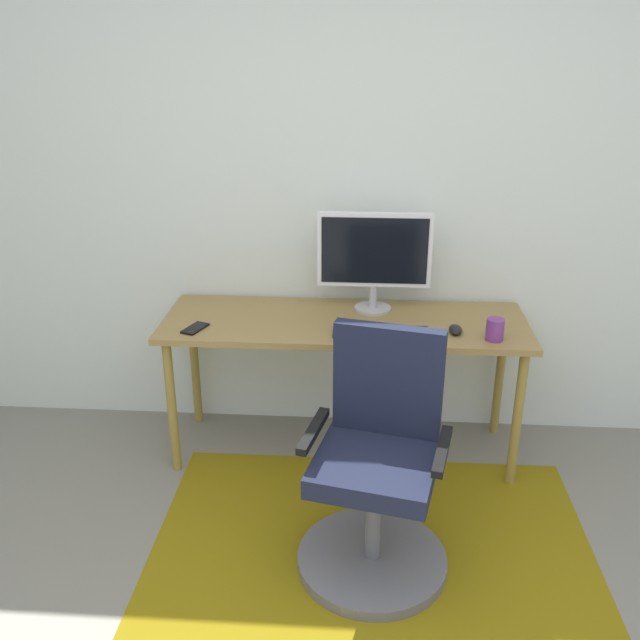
{
  "coord_description": "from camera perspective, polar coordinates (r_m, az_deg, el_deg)",
  "views": [
    {
      "loc": [
        0.1,
        -1.17,
        1.96
      ],
      "look_at": [
        -0.09,
        1.59,
        0.82
      ],
      "focal_mm": 38.55,
      "sensor_mm": 36.0,
      "label": 1
    }
  ],
  "objects": [
    {
      "name": "wall_back",
      "position": [
        3.44,
        2.23,
        11.32
      ],
      "size": [
        6.0,
        0.1,
        2.6
      ],
      "primitive_type": "cube",
      "color": "silver",
      "rests_on": "ground"
    },
    {
      "name": "area_rug",
      "position": [
        3.0,
        4.31,
        -18.31
      ],
      "size": [
        1.82,
        1.29,
        0.01
      ],
      "primitive_type": "cube",
      "color": "#7C670D",
      "rests_on": "ground"
    },
    {
      "name": "desk",
      "position": [
        3.29,
        2.04,
        -1.12
      ],
      "size": [
        1.73,
        0.58,
        0.72
      ],
      "color": "olive",
      "rests_on": "ground"
    },
    {
      "name": "monitor",
      "position": [
        3.3,
        4.53,
        5.52
      ],
      "size": [
        0.54,
        0.18,
        0.49
      ],
      "color": "#B2B2B7",
      "rests_on": "desk"
    },
    {
      "name": "keyboard",
      "position": [
        3.11,
        5.06,
        -1.01
      ],
      "size": [
        0.43,
        0.13,
        0.02
      ],
      "primitive_type": "cube",
      "color": "black",
      "rests_on": "desk"
    },
    {
      "name": "computer_mouse",
      "position": [
        3.17,
        11.19,
        -0.78
      ],
      "size": [
        0.06,
        0.1,
        0.03
      ],
      "primitive_type": "ellipsoid",
      "color": "black",
      "rests_on": "desk"
    },
    {
      "name": "coffee_cup",
      "position": [
        3.12,
        14.32,
        -0.77
      ],
      "size": [
        0.08,
        0.08,
        0.1
      ],
      "primitive_type": "cylinder",
      "color": "#72327E",
      "rests_on": "desk"
    },
    {
      "name": "cell_phone",
      "position": [
        3.2,
        -10.33,
        -0.69
      ],
      "size": [
        0.11,
        0.16,
        0.01
      ],
      "primitive_type": "cube",
      "rotation": [
        0.0,
        0.0,
        -0.37
      ],
      "color": "black",
      "rests_on": "desk"
    },
    {
      "name": "office_chair",
      "position": [
        2.74,
        4.75,
        -13.32
      ],
      "size": [
        0.6,
        0.6,
        0.96
      ],
      "rotation": [
        0.0,
        0.0,
        -0.22
      ],
      "color": "slate",
      "rests_on": "ground"
    }
  ]
}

